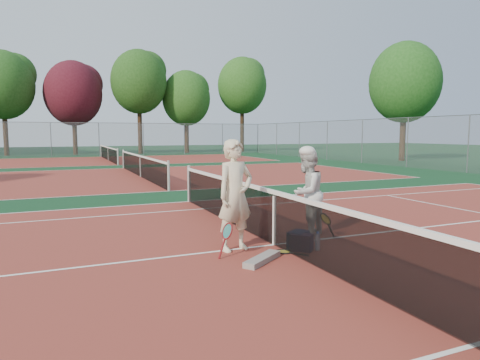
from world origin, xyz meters
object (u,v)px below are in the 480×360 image
Objects in this scene: racket_black_held at (326,226)px; sports_bag_navy at (298,240)px; net_main at (274,218)px; sports_bag_purple at (302,242)px; player_a at (235,195)px; racket_spare at (283,252)px; racket_red at (227,240)px; water_bottle at (317,242)px; player_b at (307,193)px.

sports_bag_navy is (-0.82, -0.34, -0.11)m from racket_black_held.
net_main is 29.98× the size of sports_bag_purple.
player_a is 1.28m from racket_spare.
player_a is at bearing -178.04° from net_main.
racket_black_held is at bearing -13.97° from player_a.
player_a is 3.74× the size of racket_black_held.
player_a is 3.44× the size of racket_red.
player_a is 1.40m from sports_bag_navy.
player_a is at bearing 162.71° from sports_bag_navy.
sports_bag_purple is (-0.03, -0.17, -0.00)m from sports_bag_navy.
racket_spare is at bearing -22.86° from racket_red.
racket_black_held is at bearing 45.91° from water_bottle.
net_main is 0.59m from sports_bag_navy.
sports_bag_purple is (0.35, -0.02, 0.13)m from racket_spare.
player_b is 1.24m from sports_bag_navy.
racket_black_held is 0.87× the size of racket_spare.
net_main is 1.17m from racket_red.
net_main reaches higher than sports_bag_navy.
player_b is at bearing 68.24° from water_bottle.
net_main reaches higher than racket_red.
net_main reaches higher than racket_black_held.
player_a is at bearing -16.47° from player_b.
racket_spare is at bearing -158.85° from sports_bag_navy.
player_b is (0.94, 0.41, 0.36)m from net_main.
racket_spare is (0.99, -0.13, -0.27)m from racket_red.
racket_red is at bearing 173.66° from sports_bag_purple.
racket_red is at bearing -143.44° from player_a.
net_main is at bearing -7.15° from player_b.
racket_spare is 0.44m from sports_bag_navy.
water_bottle is at bearing -38.40° from player_a.
player_b is 1.33m from water_bottle.
sports_bag_navy is 0.35m from water_bottle.
player_a is 2.03m from racket_black_held.
net_main is 36.60× the size of water_bottle.
sports_bag_purple is at bearing 161.29° from water_bottle.
racket_spare is at bearing 9.90° from racket_black_held.
player_b is 4.76× the size of sports_bag_purple.
player_a is at bearing 19.75° from racket_spare.
player_b is at bearing 54.21° from sports_bag_purple.
water_bottle reaches higher than racket_spare.
net_main is at bearing 116.16° from sports_bag_purple.
racket_red is (-0.29, -0.36, -0.69)m from player_a.
player_a reaches higher than sports_bag_navy.
racket_red is 1.90× the size of water_bottle.
racket_black_held reaches higher than racket_spare.
sports_bag_navy reaches higher than sports_bag_purple.
sports_bag_navy is at bearing -51.01° from net_main.
racket_red is 1.36m from sports_bag_purple.
net_main reaches higher than water_bottle.
water_bottle is (0.27, -0.09, 0.00)m from sports_bag_purple.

